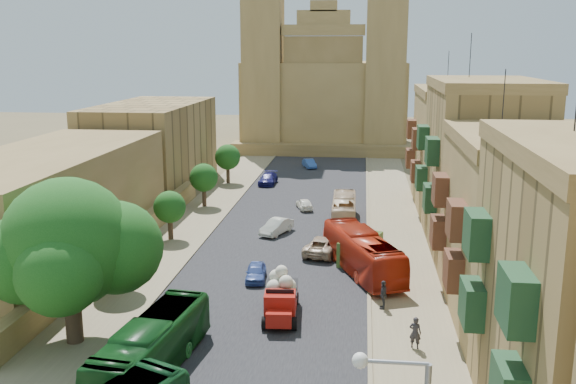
% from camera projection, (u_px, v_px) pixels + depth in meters
% --- Properties ---
extents(road_surface, '(14.00, 140.00, 0.01)m').
position_uv_depth(road_surface, '(293.00, 224.00, 60.26)').
color(road_surface, black).
rests_on(road_surface, ground).
extents(sidewalk_east, '(5.00, 140.00, 0.01)m').
position_uv_depth(sidewalk_east, '(395.00, 227.00, 59.18)').
color(sidewalk_east, '#807253').
rests_on(sidewalk_east, ground).
extents(sidewalk_west, '(5.00, 140.00, 0.01)m').
position_uv_depth(sidewalk_west, '(194.00, 221.00, 61.34)').
color(sidewalk_west, '#807253').
rests_on(sidewalk_west, ground).
extents(kerb_east, '(0.25, 140.00, 0.12)m').
position_uv_depth(kerb_east, '(368.00, 226.00, 59.45)').
color(kerb_east, '#807253').
rests_on(kerb_east, ground).
extents(kerb_west, '(0.25, 140.00, 0.12)m').
position_uv_depth(kerb_west, '(220.00, 221.00, 61.04)').
color(kerb_west, '#807253').
rests_on(kerb_west, ground).
extents(townhouse_b, '(9.00, 14.00, 14.90)m').
position_uv_depth(townhouse_b, '(520.00, 226.00, 38.79)').
color(townhouse_b, olive).
rests_on(townhouse_b, ground).
extents(townhouse_c, '(9.00, 14.00, 17.40)m').
position_uv_depth(townhouse_c, '(481.00, 165.00, 52.09)').
color(townhouse_c, olive).
rests_on(townhouse_c, ground).
extents(townhouse_d, '(9.00, 14.00, 15.90)m').
position_uv_depth(townhouse_d, '(457.00, 148.00, 65.82)').
color(townhouse_d, olive).
rests_on(townhouse_d, ground).
extents(west_wall, '(1.00, 40.00, 1.80)m').
position_uv_depth(west_wall, '(126.00, 242.00, 51.79)').
color(west_wall, olive).
rests_on(west_wall, ground).
extents(west_building_low, '(10.00, 28.00, 8.40)m').
position_uv_depth(west_building_low, '(46.00, 206.00, 49.76)').
color(west_building_low, brown).
rests_on(west_building_low, ground).
extents(west_building_mid, '(10.00, 22.00, 10.00)m').
position_uv_depth(west_building_mid, '(153.00, 146.00, 74.78)').
color(west_building_mid, olive).
rests_on(west_building_mid, ground).
extents(church, '(28.00, 22.50, 36.30)m').
position_uv_depth(church, '(325.00, 90.00, 105.30)').
color(church, olive).
rests_on(church, ground).
extents(ficus_tree, '(9.40, 8.65, 9.40)m').
position_uv_depth(ficus_tree, '(70.00, 247.00, 34.92)').
color(ficus_tree, '#3D2C1E').
rests_on(ficus_tree, ground).
extents(street_tree_a, '(3.38, 3.38, 5.20)m').
position_uv_depth(street_tree_a, '(117.00, 241.00, 43.19)').
color(street_tree_a, '#3D2C1E').
rests_on(street_tree_a, ground).
extents(street_tree_b, '(2.77, 2.77, 4.26)m').
position_uv_depth(street_tree_b, '(170.00, 207.00, 54.96)').
color(street_tree_b, '#3D2C1E').
rests_on(street_tree_b, ground).
extents(street_tree_c, '(2.94, 2.94, 4.53)m').
position_uv_depth(street_tree_c, '(204.00, 178.00, 66.55)').
color(street_tree_c, '#3D2C1E').
rests_on(street_tree_c, ground).
extents(street_tree_d, '(3.11, 3.11, 4.78)m').
position_uv_depth(street_tree_d, '(228.00, 157.00, 78.14)').
color(street_tree_d, '#3D2C1E').
rests_on(street_tree_d, ground).
extents(red_truck, '(2.40, 5.31, 3.03)m').
position_uv_depth(red_truck, '(281.00, 296.00, 39.24)').
color(red_truck, '#9E140C').
rests_on(red_truck, ground).
extents(olive_pickup, '(3.57, 5.06, 1.92)m').
position_uv_depth(olive_pickup, '(360.00, 249.00, 49.64)').
color(olive_pickup, '#3C5821').
rests_on(olive_pickup, ground).
extents(bus_green_north, '(3.66, 10.49, 2.86)m').
position_uv_depth(bus_green_north, '(151.00, 347.00, 32.29)').
color(bus_green_north, '#134C1A').
rests_on(bus_green_north, ground).
extents(bus_red_east, '(6.39, 11.15, 3.05)m').
position_uv_depth(bus_red_east, '(362.00, 253.00, 46.97)').
color(bus_red_east, '#B42712').
rests_on(bus_red_east, ground).
extents(bus_cream_east, '(2.26, 9.11, 2.53)m').
position_uv_depth(bus_cream_east, '(344.00, 210.00, 60.50)').
color(bus_cream_east, beige).
rests_on(bus_cream_east, ground).
extents(car_blue_a, '(1.71, 3.56, 1.17)m').
position_uv_depth(car_blue_a, '(256.00, 272.00, 45.61)').
color(car_blue_a, '#3953A1').
rests_on(car_blue_a, ground).
extents(car_white_a, '(2.81, 4.23, 1.32)m').
position_uv_depth(car_white_a, '(277.00, 227.00, 57.03)').
color(car_white_a, silver).
rests_on(car_white_a, ground).
extents(car_cream, '(3.40, 5.51, 1.42)m').
position_uv_depth(car_cream, '(324.00, 245.00, 51.43)').
color(car_cream, tan).
rests_on(car_cream, ground).
extents(car_dkblue, '(2.01, 4.70, 1.35)m').
position_uv_depth(car_dkblue, '(268.00, 179.00, 77.93)').
color(car_dkblue, '#141457').
rests_on(car_dkblue, ground).
extents(car_white_b, '(2.23, 3.53, 1.12)m').
position_uv_depth(car_white_b, '(304.00, 204.00, 65.80)').
color(car_white_b, white).
rests_on(car_white_b, ground).
extents(car_blue_b, '(2.39, 3.81, 1.18)m').
position_uv_depth(car_blue_b, '(309.00, 163.00, 88.81)').
color(car_blue_b, '#3057A9').
rests_on(car_blue_b, ground).
extents(pedestrian_a, '(0.77, 0.62, 1.83)m').
position_uv_depth(pedestrian_a, '(415.00, 333.00, 35.13)').
color(pedestrian_a, '#2C282D').
rests_on(pedestrian_a, ground).
extents(pedestrian_c, '(0.54, 1.13, 1.87)m').
position_uv_depth(pedestrian_c, '(383.00, 295.00, 40.49)').
color(pedestrian_c, '#363539').
rests_on(pedestrian_c, ground).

